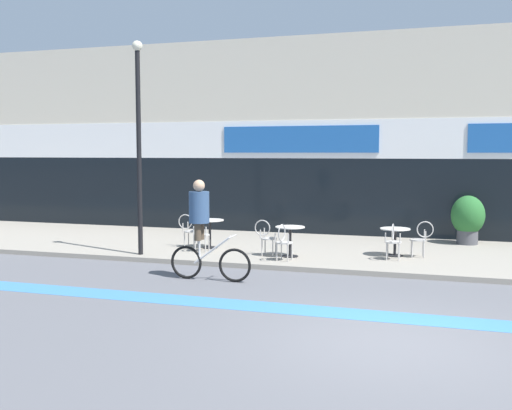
{
  "coord_description": "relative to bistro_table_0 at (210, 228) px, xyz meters",
  "views": [
    {
      "loc": [
        0.62,
        -8.59,
        2.73
      ],
      "look_at": [
        -4.05,
        6.32,
        1.34
      ],
      "focal_mm": 42.0,
      "sensor_mm": 36.0,
      "label": 1
    }
  ],
  "objects": [
    {
      "name": "cafe_chair_0_side",
      "position": [
        -0.63,
        -0.0,
        -0.04
      ],
      "size": [
        0.58,
        0.4,
        0.9
      ],
      "rotation": [
        0.0,
        0.0,
        0.01
      ],
      "color": "#B7B2AD",
      "rests_on": "sidewalk_slab"
    },
    {
      "name": "bistro_table_1",
      "position": [
        2.41,
        -0.66,
        -0.01
      ],
      "size": [
        0.73,
        0.73,
        0.76
      ],
      "color": "black",
      "rests_on": "sidewalk_slab"
    },
    {
      "name": "sidewalk_slab",
      "position": [
        5.38,
        0.87,
        -0.62
      ],
      "size": [
        40.0,
        5.5,
        0.12
      ],
      "primitive_type": "cube",
      "color": "gray",
      "rests_on": "ground"
    },
    {
      "name": "cyclist_0",
      "position": [
        1.15,
        -3.3,
        0.54
      ],
      "size": [
        1.82,
        0.48,
        2.14
      ],
      "rotation": [
        0.0,
        0.0,
        -0.0
      ],
      "color": "black",
      "rests_on": "ground"
    },
    {
      "name": "cafe_chair_1_side",
      "position": [
        1.78,
        -0.66,
        -0.04
      ],
      "size": [
        0.57,
        0.4,
        0.9
      ],
      "rotation": [
        0.0,
        0.0,
        0.0
      ],
      "color": "#B7B2AD",
      "rests_on": "sidewalk_slab"
    },
    {
      "name": "ground_plane",
      "position": [
        5.38,
        -6.38,
        -0.68
      ],
      "size": [
        120.0,
        120.0,
        0.0
      ],
      "primitive_type": "plane",
      "color": "#5B5B60"
    },
    {
      "name": "cafe_chair_1_near",
      "position": [
        2.4,
        -1.28,
        -0.04
      ],
      "size": [
        0.45,
        0.6,
        0.9
      ],
      "rotation": [
        0.0,
        0.0,
        1.43
      ],
      "color": "#B7B2AD",
      "rests_on": "sidewalk_slab"
    },
    {
      "name": "storefront_facade",
      "position": [
        5.38,
        5.59,
        2.48
      ],
      "size": [
        40.0,
        4.06,
        6.36
      ],
      "color": "beige",
      "rests_on": "ground"
    },
    {
      "name": "planter_pot",
      "position": [
        6.7,
        2.84,
        0.19
      ],
      "size": [
        0.93,
        0.93,
        1.38
      ],
      "color": "#4C4C51",
      "rests_on": "sidewalk_slab"
    },
    {
      "name": "cafe_chair_0_near",
      "position": [
        0.0,
        -0.63,
        -0.04
      ],
      "size": [
        0.42,
        0.58,
        0.9
      ],
      "rotation": [
        0.0,
        0.0,
        1.62
      ],
      "color": "#B7B2AD",
      "rests_on": "sidewalk_slab"
    },
    {
      "name": "cafe_chair_2_side",
      "position": [
        5.52,
        0.23,
        -0.04
      ],
      "size": [
        0.59,
        0.44,
        0.9
      ],
      "rotation": [
        0.0,
        0.0,
        3.25
      ],
      "color": "#B7B2AD",
      "rests_on": "sidewalk_slab"
    },
    {
      "name": "bistro_table_2",
      "position": [
        4.89,
        0.22,
        -0.05
      ],
      "size": [
        0.75,
        0.75,
        0.7
      ],
      "color": "black",
      "rests_on": "sidewalk_slab"
    },
    {
      "name": "bike_lane_stripe",
      "position": [
        5.38,
        -5.05,
        -0.67
      ],
      "size": [
        36.0,
        0.7,
        0.01
      ],
      "primitive_type": "cube",
      "color": "#3D7AB7",
      "rests_on": "ground"
    },
    {
      "name": "cafe_chair_2_near",
      "position": [
        4.89,
        -0.4,
        -0.04
      ],
      "size": [
        0.4,
        0.58,
        0.9
      ],
      "rotation": [
        0.0,
        0.0,
        1.56
      ],
      "color": "#B7B2AD",
      "rests_on": "sidewalk_slab"
    },
    {
      "name": "lamp_post",
      "position": [
        -1.31,
        -1.46,
        2.52
      ],
      "size": [
        0.26,
        0.26,
        5.35
      ],
      "color": "black",
      "rests_on": "sidewalk_slab"
    },
    {
      "name": "bistro_table_0",
      "position": [
        0.0,
        0.0,
        0.0
      ],
      "size": [
        0.76,
        0.76,
        0.77
      ],
      "color": "black",
      "rests_on": "sidewalk_slab"
    }
  ]
}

